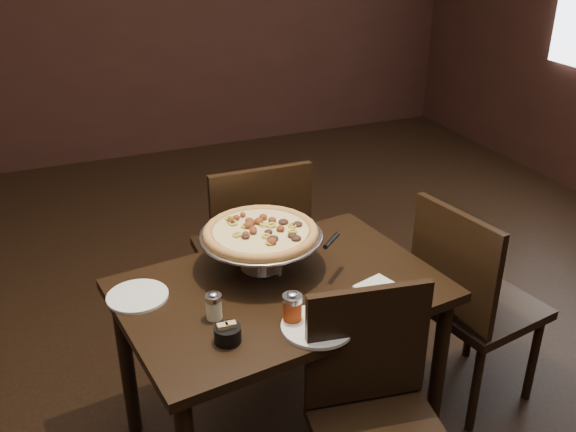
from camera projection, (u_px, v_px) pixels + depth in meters
name	position (u px, v px, depth m)	size (l,w,h in m)	color
room	(291.00, 98.00, 2.03)	(6.04, 7.04, 2.84)	black
dining_table	(281.00, 308.00, 2.36)	(1.22, 0.89, 0.71)	black
pizza_stand	(261.00, 233.00, 2.36)	(0.46, 0.46, 0.19)	silver
parmesan_shaker	(214.00, 306.00, 2.12)	(0.06, 0.06, 0.10)	#F4F2BE
pepper_flake_shaker	(292.00, 308.00, 2.10)	(0.07, 0.07, 0.12)	maroon
packet_caddy	(227.00, 334.00, 2.01)	(0.09, 0.09, 0.07)	black
napkin_stack	(379.00, 289.00, 2.29)	(0.14, 0.14, 0.01)	silver
plate_left	(138.00, 296.00, 2.25)	(0.22, 0.22, 0.01)	white
plate_near	(318.00, 326.00, 2.09)	(0.24, 0.24, 0.01)	white
serving_spatula	(331.00, 241.00, 2.31)	(0.16, 0.16, 0.02)	silver
chair_far	(253.00, 248.00, 2.95)	(0.46, 0.46, 0.97)	black
chair_near	(377.00, 414.00, 2.05)	(0.47, 0.47, 0.89)	black
chair_side	(470.00, 298.00, 2.61)	(0.50, 0.50, 0.93)	black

